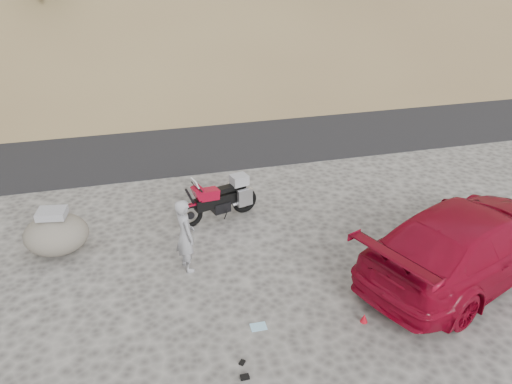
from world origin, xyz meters
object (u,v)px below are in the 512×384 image
motorcycle (222,199)px  boulder (56,234)px  red_car (463,272)px  man (188,268)px

motorcycle → boulder: size_ratio=1.22×
motorcycle → red_car: (4.62, -3.58, -0.56)m
man → motorcycle: bearing=-45.0°
red_car → boulder: boulder is taller
motorcycle → red_car: bearing=-53.6°
man → boulder: size_ratio=0.96×
red_car → boulder: (-8.56, 3.02, 0.48)m
red_car → boulder: size_ratio=3.13×
red_car → boulder: bearing=48.4°
man → red_car: bearing=-119.9°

